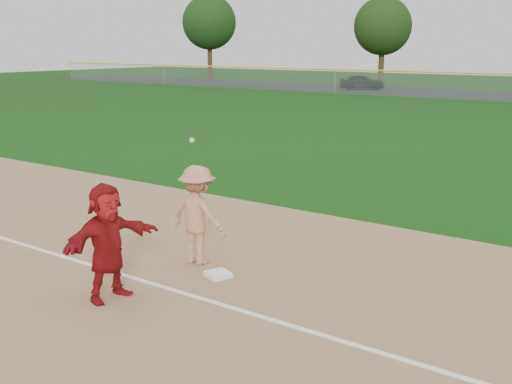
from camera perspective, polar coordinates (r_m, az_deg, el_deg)
The scene contains 8 objects.
ground at distance 11.55m, azimuth -4.45°, elevation -7.65°, with size 160.00×160.00×0.00m, color #0F3B0B.
foul_line at distance 10.99m, azimuth -7.20°, elevation -8.68°, with size 60.00×0.10×0.01m, color white.
first_base at distance 11.54m, azimuth -3.40°, elevation -7.33°, with size 0.39×0.39×0.09m, color white.
base_runner at distance 10.57m, azimuth -13.09°, elevation -4.33°, with size 1.78×0.57×1.92m, color maroon.
car_left at distance 60.57m, azimuth 9.42°, elevation 9.64°, with size 1.63×4.06×1.38m, color black.
first_base_play at distance 12.02m, azimuth -5.21°, elevation -2.05°, with size 1.23×0.75×2.45m.
tree_0 at distance 78.97m, azimuth -4.17°, elevation 14.80°, with size 6.40×6.40×9.81m.
tree_1 at distance 67.75m, azimuth 11.21°, elevation 14.25°, with size 5.80×5.80×8.75m.
Camera 1 is at (7.10, -8.16, 4.07)m, focal length 45.00 mm.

